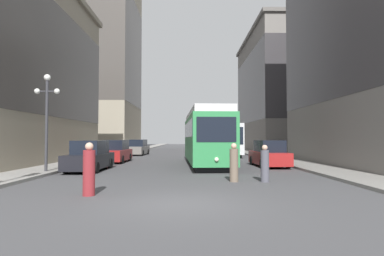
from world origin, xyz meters
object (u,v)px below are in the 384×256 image
(parked_car_left_near, at_px, (138,148))
(parked_car_right_far, at_px, (269,154))
(parked_car_left_far, at_px, (116,152))
(pedestrian_crossing_near, at_px, (265,165))
(streetcar, at_px, (205,136))
(parked_car_left_mid, at_px, (90,157))
(pedestrian_crossing_far, at_px, (89,171))
(pedestrian_on_sidewalk, at_px, (234,164))
(transit_bus, at_px, (225,138))
(lamp_post_left_near, at_px, (47,107))

(parked_car_left_near, distance_m, parked_car_right_far, 19.32)
(parked_car_left_far, relative_size, pedestrian_crossing_near, 2.80)
(streetcar, relative_size, parked_car_left_far, 2.63)
(parked_car_right_far, bearing_deg, pedestrian_crossing_near, 72.11)
(parked_car_left_far, bearing_deg, parked_car_left_mid, -88.87)
(streetcar, bearing_deg, parked_car_left_near, 114.46)
(parked_car_left_near, relative_size, pedestrian_crossing_far, 2.77)
(parked_car_left_near, height_order, pedestrian_on_sidewalk, parked_car_left_near)
(parked_car_left_far, bearing_deg, transit_bus, 46.16)
(parked_car_right_far, relative_size, lamp_post_left_near, 0.85)
(transit_bus, distance_m, parked_car_left_mid, 19.60)
(streetcar, xyz_separation_m, parked_car_left_near, (-7.21, 13.97, -1.26))
(streetcar, xyz_separation_m, pedestrian_on_sidewalk, (0.82, -9.09, -1.29))
(parked_car_left_far, bearing_deg, pedestrian_crossing_far, -79.13)
(parked_car_right_far, height_order, lamp_post_left_near, lamp_post_left_near)
(transit_bus, relative_size, pedestrian_on_sidewalk, 6.41)
(transit_bus, bearing_deg, pedestrian_crossing_near, -91.96)
(pedestrian_crossing_near, distance_m, pedestrian_crossing_far, 7.59)
(pedestrian_crossing_far, bearing_deg, parked_car_right_far, 119.89)
(pedestrian_crossing_far, height_order, pedestrian_on_sidewalk, pedestrian_crossing_far)
(parked_car_right_far, bearing_deg, lamp_post_left_near, 15.14)
(transit_bus, relative_size, parked_car_left_mid, 2.29)
(transit_bus, xyz_separation_m, pedestrian_crossing_near, (-0.64, -21.84, -1.17))
(streetcar, distance_m, parked_car_left_near, 15.77)
(parked_car_left_far, relative_size, pedestrian_on_sidewalk, 2.68)
(parked_car_right_far, height_order, pedestrian_crossing_near, parked_car_right_far)
(parked_car_left_mid, relative_size, pedestrian_crossing_far, 2.68)
(parked_car_right_far, height_order, pedestrian_crossing_far, parked_car_right_far)
(pedestrian_crossing_far, bearing_deg, streetcar, 138.75)
(parked_car_right_far, distance_m, parked_car_left_far, 12.25)
(parked_car_left_far, distance_m, pedestrian_on_sidewalk, 14.21)
(parked_car_left_far, height_order, pedestrian_on_sidewalk, parked_car_left_far)
(pedestrian_crossing_near, bearing_deg, pedestrian_crossing_far, -38.77)
(parked_car_left_mid, xyz_separation_m, lamp_post_left_near, (-1.90, -1.67, 2.84))
(parked_car_right_far, distance_m, pedestrian_crossing_near, 7.91)
(pedestrian_crossing_near, height_order, pedestrian_on_sidewalk, pedestrian_on_sidewalk)
(streetcar, relative_size, pedestrian_on_sidewalk, 7.06)
(streetcar, height_order, parked_car_right_far, streetcar)
(parked_car_left_mid, xyz_separation_m, pedestrian_crossing_near, (9.41, -5.05, -0.07))
(parked_car_right_far, relative_size, pedestrian_crossing_near, 2.75)
(parked_car_right_far, bearing_deg, pedestrian_on_sidewalk, 62.79)
(streetcar, distance_m, parked_car_left_far, 7.78)
(parked_car_left_mid, xyz_separation_m, parked_car_left_far, (0.00, 6.74, -0.00))
(parked_car_right_far, height_order, parked_car_left_far, same)
(parked_car_right_far, bearing_deg, streetcar, -22.02)
(streetcar, xyz_separation_m, transit_bus, (2.83, 12.69, -0.15))
(transit_bus, height_order, parked_car_left_mid, transit_bus)
(parked_car_left_mid, distance_m, pedestrian_crossing_far, 8.78)
(pedestrian_on_sidewalk, height_order, lamp_post_left_near, lamp_post_left_near)
(streetcar, height_order, parked_car_left_near, streetcar)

